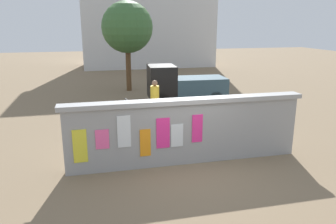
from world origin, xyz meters
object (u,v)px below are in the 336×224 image
Objects in this scene: motorcycle at (112,111)px; person_walking at (155,97)px; bicycle_near at (117,136)px; tree_roadside at (127,28)px; bicycle_far at (204,116)px; auto_rickshaw_truck at (183,85)px.

person_walking reaches higher than motorcycle.
motorcycle is 2.68m from bicycle_near.
tree_roadside is (1.38, 6.08, 3.00)m from motorcycle.
person_walking is at bearing -87.73° from tree_roadside.
bicycle_far is 8.07m from tree_roadside.
bicycle_near is 0.35× the size of tree_roadside.
bicycle_near is (-0.04, -2.68, -0.10)m from motorcycle.
tree_roadside is (1.42, 8.76, 3.10)m from bicycle_near.
auto_rickshaw_truck is 3.40m from bicycle_far.
motorcycle is 1.11× the size of bicycle_far.
bicycle_near reaches higher than motorcycle.
motorcycle is at bearing 89.13° from bicycle_near.
bicycle_near is 3.71m from bicycle_far.
auto_rickshaw_truck is at bearing 33.05° from motorcycle.
auto_rickshaw_truck is at bearing 88.11° from bicycle_far.
motorcycle is 3.51m from bicycle_far.
motorcycle is at bearing -146.95° from auto_rickshaw_truck.
person_walking is 0.33× the size of tree_roadside.
motorcycle is at bearing -102.80° from tree_roadside.
person_walking is (1.63, -0.20, 0.52)m from motorcycle.
motorcycle is 1.11× the size of bicycle_near.
motorcycle is 1.17× the size of person_walking.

